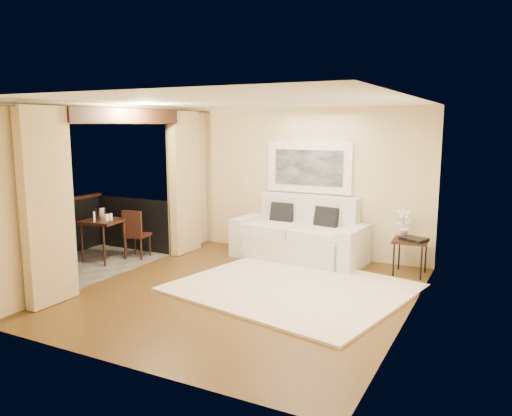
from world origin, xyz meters
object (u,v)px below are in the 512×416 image
Objects in this scene: side_table at (411,243)px; balcony_chair_far at (135,231)px; ice_bucket at (101,213)px; sofa at (301,237)px; bistro_table at (103,224)px; orchid at (404,222)px; balcony_chair_near at (27,245)px.

side_table is 0.65× the size of balcony_chair_far.
balcony_chair_far is 4.43× the size of ice_bucket.
sofa reaches higher than balcony_chair_far.
sofa is 3.25× the size of bistro_table.
side_table is 5.23m from bistro_table.
side_table is at bearing 16.96° from ice_bucket.
side_table is 1.17× the size of orchid.
sofa is 1.83m from orchid.
side_table is 0.38m from orchid.
side_table is at bearing 38.07° from balcony_chair_near.
ice_bucket reaches higher than balcony_chair_far.
sofa is at bearing 176.92° from side_table.
sofa reaches higher than orchid.
orchid reaches higher than ice_bucket.
balcony_chair_near is (-0.75, -1.66, 0.01)m from balcony_chair_far.
balcony_chair_far is (0.38, 0.39, -0.15)m from bistro_table.
balcony_chair_far reaches higher than bistro_table.
side_table is 0.64× the size of balcony_chair_near.
bistro_table is 3.72× the size of ice_bucket.
balcony_chair_near reaches higher than bistro_table.
bistro_table is 1.33m from balcony_chair_near.
balcony_chair_near is at bearing -151.42° from side_table.
orchid reaches higher than balcony_chair_near.
balcony_chair_near is at bearing 56.05° from balcony_chair_far.
orchid reaches higher than bistro_table.
ice_bucket is (-0.49, -0.30, 0.34)m from balcony_chair_far.
bistro_table is at bearing -159.46° from orchid.
bistro_table is 0.56m from balcony_chair_far.
side_table is 5.32m from ice_bucket.
sofa is 3.51m from bistro_table.
balcony_chair_near is at bearing -149.31° from orchid.
orchid is 0.54× the size of balcony_chair_near.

